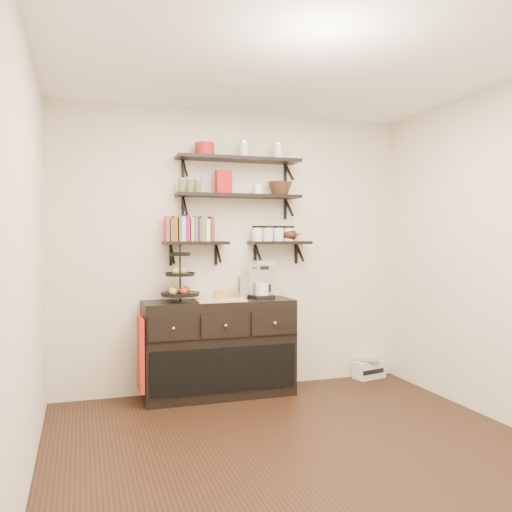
# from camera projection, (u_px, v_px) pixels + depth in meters

# --- Properties ---
(floor) EXTENTS (3.50, 3.50, 0.00)m
(floor) POSITION_uv_depth(u_px,v_px,m) (305.00, 454.00, 3.71)
(floor) COLOR black
(floor) RESTS_ON ground
(ceiling) EXTENTS (3.50, 3.50, 0.02)m
(ceiling) POSITION_uv_depth(u_px,v_px,m) (306.00, 56.00, 3.62)
(ceiling) COLOR white
(ceiling) RESTS_ON back_wall
(back_wall) EXTENTS (3.50, 0.02, 2.70)m
(back_wall) POSITION_uv_depth(u_px,v_px,m) (235.00, 251.00, 5.33)
(back_wall) COLOR beige
(back_wall) RESTS_ON ground
(left_wall) EXTENTS (0.02, 3.50, 2.70)m
(left_wall) POSITION_uv_depth(u_px,v_px,m) (26.00, 261.00, 3.12)
(left_wall) COLOR beige
(left_wall) RESTS_ON ground
(shelf_top) EXTENTS (1.20, 0.27, 0.23)m
(shelf_top) POSITION_uv_depth(u_px,v_px,m) (239.00, 159.00, 5.17)
(shelf_top) COLOR black
(shelf_top) RESTS_ON back_wall
(shelf_mid) EXTENTS (1.20, 0.27, 0.23)m
(shelf_mid) POSITION_uv_depth(u_px,v_px,m) (239.00, 196.00, 5.18)
(shelf_mid) COLOR black
(shelf_mid) RESTS_ON back_wall
(shelf_low_left) EXTENTS (0.60, 0.25, 0.23)m
(shelf_low_left) POSITION_uv_depth(u_px,v_px,m) (196.00, 244.00, 5.08)
(shelf_low_left) COLOR black
(shelf_low_left) RESTS_ON back_wall
(shelf_low_right) EXTENTS (0.60, 0.25, 0.23)m
(shelf_low_right) POSITION_uv_depth(u_px,v_px,m) (279.00, 243.00, 5.34)
(shelf_low_right) COLOR black
(shelf_low_right) RESTS_ON back_wall
(cookbooks) EXTENTS (0.43, 0.15, 0.26)m
(cookbooks) POSITION_uv_depth(u_px,v_px,m) (190.00, 229.00, 5.06)
(cookbooks) COLOR #BE253F
(cookbooks) RESTS_ON shelf_low_left
(glass_canisters) EXTENTS (0.43, 0.10, 0.13)m
(glass_canisters) POSITION_uv_depth(u_px,v_px,m) (273.00, 235.00, 5.32)
(glass_canisters) COLOR silver
(glass_canisters) RESTS_ON shelf_low_right
(sideboard) EXTENTS (1.40, 0.50, 0.92)m
(sideboard) POSITION_uv_depth(u_px,v_px,m) (219.00, 348.00, 5.06)
(sideboard) COLOR black
(sideboard) RESTS_ON floor
(fruit_stand) EXTENTS (0.35, 0.35, 0.51)m
(fruit_stand) POSITION_uv_depth(u_px,v_px,m) (180.00, 282.00, 4.94)
(fruit_stand) COLOR black
(fruit_stand) RESTS_ON sideboard
(candle) EXTENTS (0.08, 0.08, 0.08)m
(candle) POSITION_uv_depth(u_px,v_px,m) (219.00, 294.00, 5.05)
(candle) COLOR #AA7B27
(candle) RESTS_ON sideboard
(coffee_maker) EXTENTS (0.23, 0.23, 0.37)m
(coffee_maker) POSITION_uv_depth(u_px,v_px,m) (261.00, 280.00, 5.20)
(coffee_maker) COLOR black
(coffee_maker) RESTS_ON sideboard
(thermal_carafe) EXTENTS (0.11, 0.11, 0.22)m
(thermal_carafe) POSITION_uv_depth(u_px,v_px,m) (243.00, 288.00, 5.10)
(thermal_carafe) COLOR silver
(thermal_carafe) RESTS_ON sideboard
(apron) EXTENTS (0.04, 0.28, 0.64)m
(apron) POSITION_uv_depth(u_px,v_px,m) (141.00, 354.00, 4.74)
(apron) COLOR #A02811
(apron) RESTS_ON sideboard
(radio) EXTENTS (0.36, 0.27, 0.20)m
(radio) POSITION_uv_depth(u_px,v_px,m) (369.00, 369.00, 5.72)
(radio) COLOR silver
(radio) RESTS_ON floor
(recipe_box) EXTENTS (0.17, 0.10, 0.22)m
(recipe_box) POSITION_uv_depth(u_px,v_px,m) (223.00, 182.00, 5.13)
(recipe_box) COLOR #A51712
(recipe_box) RESTS_ON shelf_mid
(walnut_bowl) EXTENTS (0.24, 0.24, 0.13)m
(walnut_bowl) POSITION_uv_depth(u_px,v_px,m) (280.00, 189.00, 5.31)
(walnut_bowl) COLOR black
(walnut_bowl) RESTS_ON shelf_mid
(ramekins) EXTENTS (0.09, 0.09, 0.10)m
(ramekins) POSITION_uv_depth(u_px,v_px,m) (258.00, 190.00, 5.24)
(ramekins) COLOR white
(ramekins) RESTS_ON shelf_mid
(teapot) EXTENTS (0.22, 0.18, 0.14)m
(teapot) POSITION_uv_depth(u_px,v_px,m) (290.00, 234.00, 5.37)
(teapot) COLOR black
(teapot) RESTS_ON shelf_low_right
(red_pot) EXTENTS (0.18, 0.18, 0.12)m
(red_pot) POSITION_uv_depth(u_px,v_px,m) (205.00, 149.00, 5.06)
(red_pot) COLOR #A51712
(red_pot) RESTS_ON shelf_top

